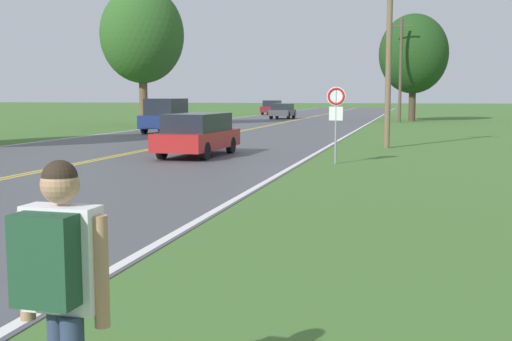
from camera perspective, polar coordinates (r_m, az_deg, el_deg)
hitchhiker_person at (r=4.09m, az=-17.08°, el=-8.87°), size 0.61×0.44×1.79m
traffic_sign at (r=20.67m, az=7.13°, el=5.71°), size 0.60×0.10×2.46m
utility_pole_midground at (r=27.37m, az=11.72°, el=9.93°), size 1.80×0.24×7.31m
utility_pole_far at (r=54.35m, az=12.73°, el=8.79°), size 1.80×0.24×8.42m
tree_left_verge at (r=48.31m, az=-10.09°, el=11.76°), size 6.07×6.07×10.08m
tree_mid_treeline at (r=58.20m, az=13.83°, el=10.03°), size 5.96×5.96×9.24m
car_red_van_approaching at (r=23.24m, az=-5.19°, el=3.29°), size 1.93×4.60×1.54m
car_dark_blue_van_mid_near at (r=38.24m, az=-7.97°, el=4.88°), size 1.99×3.93×2.02m
car_dark_grey_hatchback_mid_far at (r=61.15m, az=2.38°, el=5.34°), size 1.98×3.74×1.45m
car_maroon_sedan_receding at (r=75.59m, az=1.46°, el=5.62°), size 2.05×4.36×1.66m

